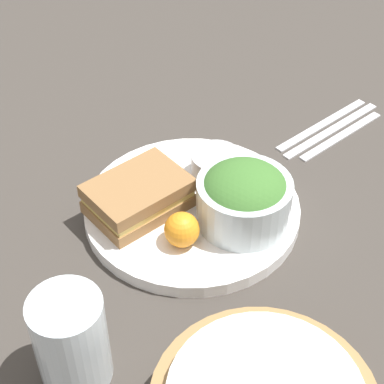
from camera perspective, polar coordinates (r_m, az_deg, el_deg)
name	(u,v)px	position (r m, az deg, el deg)	size (l,w,h in m)	color
ground_plane	(192,214)	(0.80, 0.00, -1.98)	(4.00, 4.00, 0.00)	#3D3833
plate	(192,209)	(0.80, 0.00, -1.53)	(0.27, 0.27, 0.02)	white
sandwich	(138,196)	(0.77, -4.80, -0.34)	(0.14, 0.12, 0.04)	olive
salad_bowl	(244,197)	(0.75, 4.65, -0.42)	(0.11, 0.11, 0.07)	silver
dressing_cup	(216,166)	(0.82, 2.15, 2.33)	(0.06, 0.06, 0.04)	#B7B7BC
orange_wedge	(182,230)	(0.73, -0.90, -3.36)	(0.04, 0.04, 0.04)	orange
drink_glass	(71,341)	(0.63, -10.69, -12.85)	(0.07, 0.07, 0.11)	silver
fork	(322,124)	(0.97, 11.51, 5.95)	(0.18, 0.01, 0.01)	silver
knife	(332,129)	(0.96, 12.32, 5.45)	(0.19, 0.01, 0.01)	silver
spoon	(341,135)	(0.95, 13.15, 4.94)	(0.17, 0.01, 0.01)	silver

